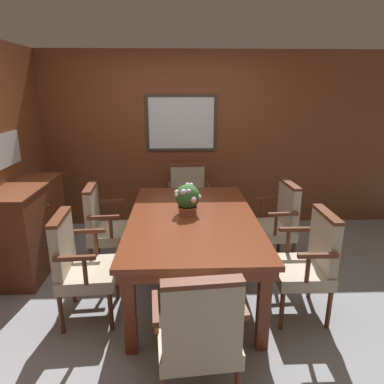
# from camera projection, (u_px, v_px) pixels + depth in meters

# --- Properties ---
(ground_plane) EXTENTS (14.00, 14.00, 0.00)m
(ground_plane) POSITION_uv_depth(u_px,v_px,m) (178.00, 293.00, 3.40)
(ground_plane) COLOR gray
(wall_back) EXTENTS (7.20, 0.08, 2.45)m
(wall_back) POSITION_uv_depth(u_px,v_px,m) (177.00, 141.00, 4.86)
(wall_back) COLOR brown
(wall_back) RESTS_ON ground_plane
(dining_table) EXTENTS (1.22, 2.00, 0.77)m
(dining_table) POSITION_uv_depth(u_px,v_px,m) (193.00, 225.00, 3.33)
(dining_table) COLOR maroon
(dining_table) RESTS_ON ground_plane
(chair_right_near) EXTENTS (0.47, 0.56, 0.96)m
(chair_right_near) POSITION_uv_depth(u_px,v_px,m) (309.00, 260.00, 2.97)
(chair_right_near) COLOR #562B19
(chair_right_near) RESTS_ON ground_plane
(chair_right_far) EXTENTS (0.49, 0.57, 0.96)m
(chair_right_far) POSITION_uv_depth(u_px,v_px,m) (277.00, 221.00, 3.85)
(chair_right_far) COLOR #562B19
(chair_right_far) RESTS_ON ground_plane
(chair_left_near) EXTENTS (0.49, 0.57, 0.96)m
(chair_left_near) POSITION_uv_depth(u_px,v_px,m) (79.00, 262.00, 2.92)
(chair_left_near) COLOR #562B19
(chair_left_near) RESTS_ON ground_plane
(chair_head_far) EXTENTS (0.58, 0.50, 0.96)m
(chair_head_far) POSITION_uv_depth(u_px,v_px,m) (188.00, 197.00, 4.68)
(chair_head_far) COLOR #562B19
(chair_head_far) RESTS_ON ground_plane
(chair_left_far) EXTENTS (0.50, 0.58, 0.96)m
(chair_left_far) POSITION_uv_depth(u_px,v_px,m) (104.00, 224.00, 3.75)
(chair_left_far) COLOR #562B19
(chair_left_far) RESTS_ON ground_plane
(chair_head_near) EXTENTS (0.58, 0.50, 0.96)m
(chair_head_near) POSITION_uv_depth(u_px,v_px,m) (199.00, 333.00, 2.08)
(chair_head_near) COLOR #562B19
(chair_head_near) RESTS_ON ground_plane
(potted_plant) EXTENTS (0.26, 0.25, 0.30)m
(potted_plant) POSITION_uv_depth(u_px,v_px,m) (188.00, 198.00, 3.34)
(potted_plant) COLOR #9E5638
(potted_plant) RESTS_ON dining_table
(sideboard_cabinet) EXTENTS (0.48, 1.13, 0.97)m
(sideboard_cabinet) POSITION_uv_depth(u_px,v_px,m) (29.00, 227.00, 3.76)
(sideboard_cabinet) COLOR brown
(sideboard_cabinet) RESTS_ON ground_plane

